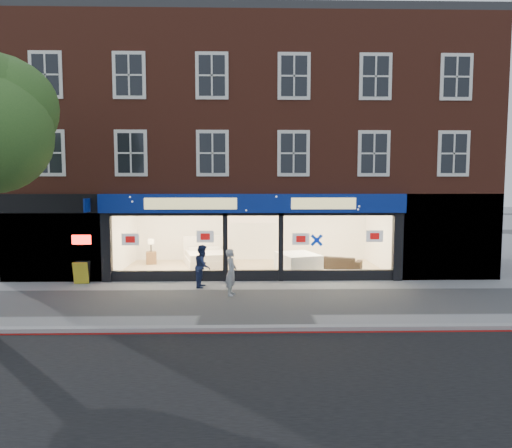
{
  "coord_description": "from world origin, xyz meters",
  "views": [
    {
      "loc": [
        -0.27,
        -14.03,
        3.64
      ],
      "look_at": [
        0.1,
        2.5,
        2.21
      ],
      "focal_mm": 32.0,
      "sensor_mm": 36.0,
      "label": 1
    }
  ],
  "objects_px": {
    "sofa": "(340,262)",
    "a_board": "(82,273)",
    "pedestrian_blue": "(203,266)",
    "pedestrian_grey": "(231,272)",
    "mattress_stack": "(298,262)",
    "display_bed": "(206,258)"
  },
  "relations": [
    {
      "from": "pedestrian_grey",
      "to": "pedestrian_blue",
      "type": "bearing_deg",
      "value": 50.74
    },
    {
      "from": "sofa",
      "to": "display_bed",
      "type": "bearing_deg",
      "value": 13.71
    },
    {
      "from": "display_bed",
      "to": "mattress_stack",
      "type": "height_order",
      "value": "display_bed"
    },
    {
      "from": "mattress_stack",
      "to": "pedestrian_blue",
      "type": "bearing_deg",
      "value": -145.62
    },
    {
      "from": "pedestrian_grey",
      "to": "mattress_stack",
      "type": "bearing_deg",
      "value": -25.53
    },
    {
      "from": "display_bed",
      "to": "pedestrian_grey",
      "type": "xyz_separation_m",
      "value": [
        1.27,
        -5.1,
        0.33
      ]
    },
    {
      "from": "mattress_stack",
      "to": "pedestrian_grey",
      "type": "relative_size",
      "value": 1.4
    },
    {
      "from": "mattress_stack",
      "to": "sofa",
      "type": "relative_size",
      "value": 1.19
    },
    {
      "from": "sofa",
      "to": "mattress_stack",
      "type": "bearing_deg",
      "value": 36.53
    },
    {
      "from": "pedestrian_grey",
      "to": "display_bed",
      "type": "bearing_deg",
      "value": 23.77
    },
    {
      "from": "display_bed",
      "to": "a_board",
      "type": "distance_m",
      "value": 5.38
    },
    {
      "from": "a_board",
      "to": "pedestrian_grey",
      "type": "distance_m",
      "value": 5.87
    },
    {
      "from": "display_bed",
      "to": "pedestrian_blue",
      "type": "bearing_deg",
      "value": -100.44
    },
    {
      "from": "display_bed",
      "to": "a_board",
      "type": "relative_size",
      "value": 2.96
    },
    {
      "from": "display_bed",
      "to": "pedestrian_grey",
      "type": "relative_size",
      "value": 1.61
    },
    {
      "from": "display_bed",
      "to": "sofa",
      "type": "bearing_deg",
      "value": -22.97
    },
    {
      "from": "display_bed",
      "to": "pedestrian_grey",
      "type": "bearing_deg",
      "value": -89.72
    },
    {
      "from": "sofa",
      "to": "a_board",
      "type": "distance_m",
      "value": 10.29
    },
    {
      "from": "pedestrian_blue",
      "to": "pedestrian_grey",
      "type": "bearing_deg",
      "value": -133.07
    },
    {
      "from": "pedestrian_blue",
      "to": "sofa",
      "type": "bearing_deg",
      "value": -55.82
    },
    {
      "from": "mattress_stack",
      "to": "pedestrian_grey",
      "type": "height_order",
      "value": "pedestrian_grey"
    },
    {
      "from": "mattress_stack",
      "to": "a_board",
      "type": "xyz_separation_m",
      "value": [
        -8.19,
        -1.89,
        -0.04
      ]
    }
  ]
}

